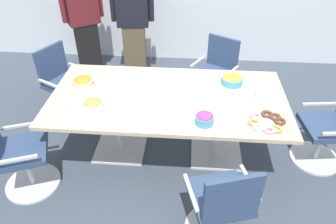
{
  "coord_description": "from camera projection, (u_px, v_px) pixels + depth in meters",
  "views": [
    {
      "loc": [
        0.21,
        -2.68,
        2.53
      ],
      "look_at": [
        0.0,
        0.0,
        0.55
      ],
      "focal_mm": 33.85,
      "sensor_mm": 36.0,
      "label": 1
    }
  ],
  "objects": [
    {
      "name": "office_chair_2",
      "position": [
        330.0,
        131.0,
        3.32
      ],
      "size": [
        0.6,
        0.6,
        0.91
      ],
      "rotation": [
        0.0,
        0.0,
        1.69
      ],
      "color": "silver",
      "rests_on": "ground"
    },
    {
      "name": "conference_table",
      "position": [
        168.0,
        106.0,
        3.3
      ],
      "size": [
        2.4,
        1.2,
        0.75
      ],
      "color": "#CCB793",
      "rests_on": "ground"
    },
    {
      "name": "donut_platter",
      "position": [
        267.0,
        122.0,
        2.84
      ],
      "size": [
        0.34,
        0.34,
        0.04
      ],
      "color": "white",
      "rests_on": "conference_table"
    },
    {
      "name": "plate_stack",
      "position": [
        149.0,
        81.0,
        3.43
      ],
      "size": [
        0.2,
        0.2,
        0.04
      ],
      "color": "white",
      "rests_on": "conference_table"
    },
    {
      "name": "snack_bowl_chips_orange",
      "position": [
        83.0,
        81.0,
        3.37
      ],
      "size": [
        0.21,
        0.21,
        0.1
      ],
      "color": "beige",
      "rests_on": "conference_table"
    },
    {
      "name": "ground_plane",
      "position": [
        168.0,
        150.0,
        3.67
      ],
      "size": [
        10.0,
        10.0,
        0.01
      ],
      "primitive_type": "cube",
      "color": "#3D4754"
    },
    {
      "name": "office_chair_4",
      "position": [
        65.0,
        86.0,
        4.04
      ],
      "size": [
        0.73,
        0.73,
        0.91
      ],
      "rotation": [
        0.0,
        0.0,
        -2.04
      ],
      "color": "silver",
      "rests_on": "ground"
    },
    {
      "name": "office_chair_0",
      "position": [
        17.0,
        156.0,
        3.01
      ],
      "size": [
        0.69,
        0.69,
        0.91
      ],
      "rotation": [
        0.0,
        0.0,
        -1.22
      ],
      "color": "silver",
      "rests_on": "ground"
    },
    {
      "name": "office_chair_3",
      "position": [
        215.0,
        77.0,
        4.23
      ],
      "size": [
        0.74,
        0.74,
        0.91
      ],
      "rotation": [
        0.0,
        0.0,
        -3.69
      ],
      "color": "silver",
      "rests_on": "ground"
    },
    {
      "name": "person_standing_1",
      "position": [
        133.0,
        20.0,
        4.5
      ],
      "size": [
        0.61,
        0.26,
        1.76
      ],
      "rotation": [
        0.0,
        0.0,
        -3.05
      ],
      "color": "brown",
      "rests_on": "ground"
    },
    {
      "name": "snack_bowl_cookies",
      "position": [
        93.0,
        104.0,
        3.03
      ],
      "size": [
        0.19,
        0.19,
        0.1
      ],
      "color": "white",
      "rests_on": "conference_table"
    },
    {
      "name": "snack_bowl_candy_mix",
      "position": [
        204.0,
        118.0,
        2.84
      ],
      "size": [
        0.17,
        0.17,
        0.11
      ],
      "color": "#4C9EC6",
      "rests_on": "conference_table"
    },
    {
      "name": "office_chair_1",
      "position": [
        221.0,
        206.0,
        2.55
      ],
      "size": [
        0.67,
        0.67,
        0.91
      ],
      "rotation": [
        0.0,
        0.0,
        0.29
      ],
      "color": "silver",
      "rests_on": "ground"
    },
    {
      "name": "napkin_pile",
      "position": [
        263.0,
        95.0,
        3.19
      ],
      "size": [
        0.15,
        0.15,
        0.05
      ],
      "primitive_type": "cube",
      "color": "white",
      "rests_on": "conference_table"
    },
    {
      "name": "snack_bowl_chips_yellow",
      "position": [
        232.0,
        79.0,
        3.39
      ],
      "size": [
        0.23,
        0.23,
        0.11
      ],
      "color": "#4C9EC6",
      "rests_on": "conference_table"
    },
    {
      "name": "person_standing_0",
      "position": [
        84.0,
        18.0,
        4.59
      ],
      "size": [
        0.55,
        0.43,
        1.74
      ],
      "rotation": [
        0.0,
        0.0,
        -2.56
      ],
      "color": "black",
      "rests_on": "ground"
    }
  ]
}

